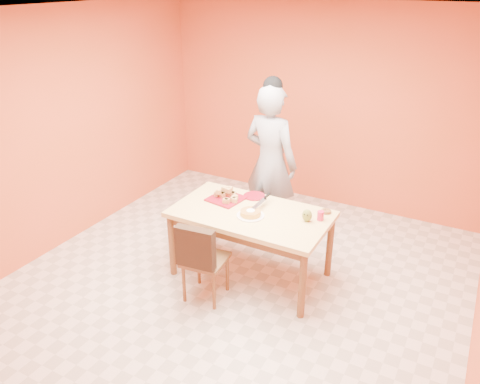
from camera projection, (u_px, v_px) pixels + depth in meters
The scene contains 16 objects.
floor at pixel (231, 289), 4.85m from camera, with size 5.00×5.00×0.00m, color beige.
ceiling at pixel (228, 11), 3.71m from camera, with size 5.00×5.00×0.00m, color silver.
wall_back at pixel (322, 107), 6.27m from camera, with size 4.50×4.50×0.00m, color #D15030.
wall_left at pixel (56, 133), 5.26m from camera, with size 5.00×5.00×0.00m, color #D15030.
dining_table at pixel (251, 220), 4.82m from camera, with size 1.60×0.90×0.76m.
dining_chair at pixel (204, 258), 4.55m from camera, with size 0.45×0.51×0.88m.
pastry_pile at pixel (226, 194), 5.01m from camera, with size 0.31×0.31×0.10m, color tan, non-canonical shape.
person at pixel (271, 163), 5.52m from camera, with size 0.69×0.45×1.88m, color gray.
pastry_platter at pixel (226, 199), 5.04m from camera, with size 0.34×0.34×0.02m, color maroon.
red_dinner_plate at pixel (254, 196), 5.11m from camera, with size 0.24×0.24×0.01m, color maroon.
white_cake_plate at pixel (250, 216), 4.70m from camera, with size 0.28×0.28×0.01m, color white.
sponge_cake at pixel (251, 213), 4.68m from camera, with size 0.21×0.21×0.05m, color gold.
cake_server at pixel (259, 203), 4.81m from camera, with size 0.05×0.27×0.01m, color silver.
egg_ornament at pixel (307, 215), 4.58m from camera, with size 0.10×0.08×0.13m, color olive.
magenta_glass at pixel (320, 216), 4.60m from camera, with size 0.07×0.07×0.09m, color #C31D45.
checker_tin at pixel (326, 211), 4.76m from camera, with size 0.10×0.10×0.03m, color #351F0E.
Camera 1 is at (1.98, -3.45, 2.96)m, focal length 35.00 mm.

